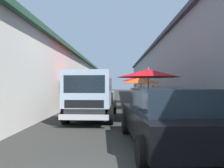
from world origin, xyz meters
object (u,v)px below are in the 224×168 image
Objects in this scene: delivery_truck at (91,96)px; vendor_by_crates at (153,93)px; fruit_stall_far_left at (135,84)px; fruit_stall_near_left at (149,79)px; fruit_stall_far_right at (82,80)px; vendor_in_shade at (98,90)px; fruit_stall_mid_lane at (141,84)px; plastic_stool at (103,107)px; hatchback_car at (166,117)px.

delivery_truck reaches higher than vendor_by_crates.
vendor_by_crates is (7.40, -3.85, -0.17)m from delivery_truck.
fruit_stall_far_left is 8.84m from fruit_stall_near_left.
vendor_in_shade is (6.70, -0.31, -0.83)m from fruit_stall_far_right.
vendor_in_shade is at bearing 69.38° from fruit_stall_far_left.
vendor_in_shade is at bearing 29.73° from fruit_stall_mid_lane.
fruit_stall_far_right is 0.55× the size of delivery_truck.
fruit_stall_mid_lane is at bearing -74.70° from fruit_stall_far_right.
fruit_stall_far_left reaches higher than plastic_stool.
fruit_stall_far_left is (4.49, -0.00, 0.02)m from fruit_stall_mid_lane.
fruit_stall_near_left is at bearing 177.27° from fruit_stall_mid_lane.
hatchback_car is at bearing -154.30° from fruit_stall_far_right.
fruit_stall_near_left is at bearing -1.48° from hatchback_car.
plastic_stool is (6.08, 2.03, -0.41)m from hatchback_car.
plastic_stool is at bearing -120.71° from fruit_stall_far_right.
hatchback_car is 10.95m from vendor_by_crates.
vendor_by_crates is 0.91× the size of vendor_in_shade.
fruit_stall_mid_lane is 1.57× the size of vendor_by_crates.
vendor_in_shade is at bearing 3.58° from delivery_truck.
plastic_stool is at bearing -6.76° from delivery_truck.
fruit_stall_far_right reaches higher than delivery_truck.
hatchback_car is 9.26× the size of plastic_stool.
fruit_stall_far_left is 3.55m from vendor_in_shade.
vendor_by_crates is at bearing -120.90° from vendor_in_shade.
vendor_by_crates is at bearing -7.91° from hatchback_car.
fruit_stall_far_left is 2.03m from vendor_by_crates.
vendor_in_shade is (10.07, 0.63, -0.05)m from delivery_truck.
fruit_stall_far_left is 0.90× the size of fruit_stall_near_left.
fruit_stall_far_left reaches higher than fruit_stall_mid_lane.
fruit_stall_near_left is 3.60m from hatchback_car.
hatchback_car is at bearing -145.81° from delivery_truck.
plastic_stool is at bearing 38.96° from fruit_stall_near_left.
fruit_stall_far_right reaches higher than hatchback_car.
vendor_by_crates is (7.38, -1.42, -0.88)m from fruit_stall_near_left.
fruit_stall_far_left is at bearing -20.51° from plastic_stool.
delivery_truck is (-0.01, 2.43, -0.71)m from fruit_stall_near_left.
fruit_stall_near_left reaches higher than hatchback_car.
vendor_by_crates is (3.04, -1.21, -0.72)m from fruit_stall_mid_lane.
delivery_truck is (-3.38, -0.94, -0.78)m from fruit_stall_far_right.
hatchback_car is 2.63× the size of vendor_by_crates.
fruit_stall_mid_lane is at bearing -2.18° from hatchback_car.
fruit_stall_mid_lane is (0.98, -3.58, -0.23)m from fruit_stall_far_right.
fruit_stall_mid_lane is at bearing 180.00° from fruit_stall_far_left.
hatchback_car is at bearing 172.09° from vendor_by_crates.
fruit_stall_near_left reaches higher than plastic_stool.
vendor_in_shade reaches higher than vendor_by_crates.
hatchback_car is at bearing -167.61° from vendor_in_shade.
fruit_stall_far_right is at bearing 130.02° from vendor_by_crates.
fruit_stall_near_left reaches higher than vendor_in_shade.
fruit_stall_far_right is 1.78× the size of vendor_by_crates.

